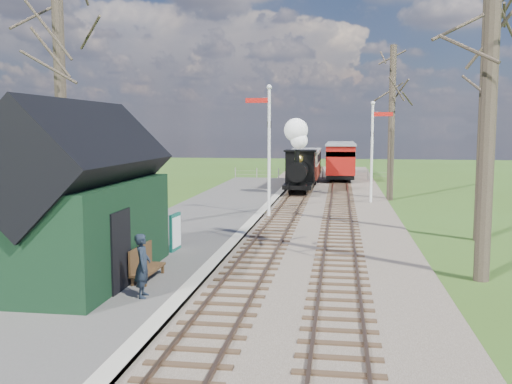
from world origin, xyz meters
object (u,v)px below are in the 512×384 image
(semaphore_near, at_px, (268,141))
(red_carriage_b, at_px, (341,157))
(station_shed, at_px, (80,202))
(person, at_px, (143,265))
(semaphore_far, at_px, (373,144))
(sign_board, at_px, (175,232))
(red_carriage_a, at_px, (341,161))
(coach, at_px, (305,165))
(bench, at_px, (144,264))
(locomotive, at_px, (299,162))

(semaphore_near, height_order, red_carriage_b, semaphore_near)
(station_shed, xyz_separation_m, person, (2.25, -1.49, -1.30))
(semaphore_near, bearing_deg, person, -95.43)
(semaphore_far, bearing_deg, sign_board, -116.65)
(semaphore_far, bearing_deg, red_carriage_a, 97.49)
(red_carriage_a, relative_size, red_carriage_b, 1.00)
(semaphore_far, height_order, sign_board, semaphore_far)
(coach, bearing_deg, bench, -95.31)
(sign_board, xyz_separation_m, bench, (0.21, -3.66, -0.19))
(semaphore_near, height_order, sign_board, semaphore_near)
(sign_board, relative_size, person, 0.80)
(semaphore_near, height_order, semaphore_far, semaphore_near)
(sign_board, bearing_deg, coach, 83.40)
(station_shed, distance_m, sign_board, 4.28)
(locomotive, distance_m, red_carriage_b, 15.46)
(red_carriage_a, bearing_deg, sign_board, -100.98)
(semaphore_near, bearing_deg, station_shed, -106.38)
(station_shed, distance_m, semaphore_near, 12.58)
(bench, height_order, person, person)
(station_shed, relative_size, bench, 3.95)
(red_carriage_a, height_order, sign_board, red_carriage_a)
(coach, bearing_deg, red_carriage_a, 54.65)
(semaphore_near, bearing_deg, red_carriage_b, 82.32)
(locomotive, bearing_deg, bench, -96.75)
(red_carriage_a, distance_m, sign_board, 28.30)
(station_shed, bearing_deg, locomotive, 78.86)
(locomotive, relative_size, red_carriage_b, 0.81)
(station_shed, bearing_deg, bench, 2.52)
(red_carriage_b, bearing_deg, locomotive, -99.73)
(station_shed, xyz_separation_m, locomotive, (4.29, 21.77, -0.13))
(semaphore_far, height_order, coach, semaphore_far)
(red_carriage_a, xyz_separation_m, person, (-4.65, -32.98, -0.69))
(red_carriage_b, relative_size, person, 3.73)
(bench, bearing_deg, person, -71.35)
(red_carriage_a, distance_m, bench, 31.86)
(semaphore_near, distance_m, red_carriage_b, 25.30)
(semaphore_near, distance_m, red_carriage_a, 19.88)
(semaphore_near, relative_size, coach, 0.84)
(semaphore_near, relative_size, red_carriage_a, 1.08)
(locomotive, height_order, sign_board, locomotive)
(station_shed, height_order, sign_board, station_shed)
(locomotive, xyz_separation_m, coach, (0.01, 6.07, -0.57))
(semaphore_far, height_order, red_carriage_b, semaphore_far)
(coach, bearing_deg, sign_board, -96.60)
(semaphore_near, xyz_separation_m, coach, (0.77, 15.83, -2.06))
(station_shed, bearing_deg, semaphore_near, 73.62)
(semaphore_near, relative_size, semaphore_far, 1.09)
(coach, height_order, bench, coach)
(red_carriage_b, bearing_deg, semaphore_near, -97.68)
(station_shed, xyz_separation_m, red_carriage_b, (6.90, 37.00, -0.61))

